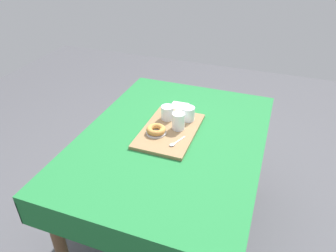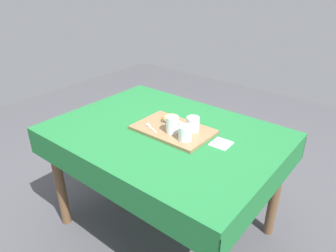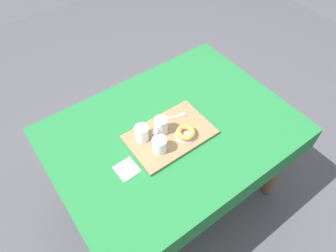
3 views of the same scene
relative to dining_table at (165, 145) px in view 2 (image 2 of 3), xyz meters
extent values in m
plane|color=#47474C|center=(0.00, 0.00, -0.66)|extent=(6.00, 6.00, 0.00)
cube|color=#1E6B33|center=(0.00, 0.00, 0.09)|extent=(1.34, 0.99, 0.03)
cube|color=#1E6B33|center=(0.00, -0.49, 0.00)|extent=(1.34, 0.01, 0.14)
cube|color=#1E6B33|center=(0.00, 0.49, 0.00)|extent=(1.34, 0.01, 0.14)
cube|color=#1E6B33|center=(-0.67, 0.00, 0.00)|extent=(0.01, 0.99, 0.14)
cube|color=#1E6B33|center=(0.67, 0.00, 0.00)|extent=(0.01, 0.99, 0.14)
cylinder|color=brown|center=(-0.58, -0.40, -0.29)|extent=(0.06, 0.06, 0.73)
cylinder|color=brown|center=(0.58, -0.40, -0.29)|extent=(0.06, 0.06, 0.73)
cylinder|color=brown|center=(0.58, 0.40, -0.29)|extent=(0.06, 0.06, 0.73)
cube|color=olive|center=(-0.04, -0.03, 0.11)|extent=(0.46, 0.29, 0.02)
cylinder|color=white|center=(-0.07, 0.02, 0.17)|extent=(0.07, 0.07, 0.10)
cylinder|color=#84380F|center=(-0.07, 0.02, 0.16)|extent=(0.06, 0.06, 0.07)
torus|color=white|center=(-0.11, 0.00, 0.17)|extent=(0.05, 0.03, 0.05)
cylinder|color=white|center=(-0.15, -0.08, 0.16)|extent=(0.08, 0.08, 0.08)
cylinder|color=silver|center=(-0.15, -0.08, 0.14)|extent=(0.06, 0.06, 0.04)
cylinder|color=white|center=(-0.18, 0.04, 0.16)|extent=(0.08, 0.08, 0.08)
cylinder|color=silver|center=(-0.18, 0.04, 0.14)|extent=(0.06, 0.06, 0.04)
cylinder|color=silver|center=(0.02, -0.09, 0.12)|extent=(0.11, 0.11, 0.01)
torus|color=#BC7F3D|center=(0.02, -0.09, 0.14)|extent=(0.11, 0.11, 0.03)
cube|color=silver|center=(0.04, 0.06, 0.12)|extent=(0.09, 0.04, 0.00)
ellipsoid|color=silver|center=(0.10, 0.04, 0.12)|extent=(0.04, 0.03, 0.01)
cube|color=white|center=(-0.34, -0.07, 0.10)|extent=(0.11, 0.11, 0.01)
camera|label=1|loc=(1.36, 0.48, 1.10)|focal=33.78mm
camera|label=2|loc=(-1.05, 1.27, 0.97)|focal=33.61mm
camera|label=3|loc=(-0.65, -0.83, 1.41)|focal=32.49mm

